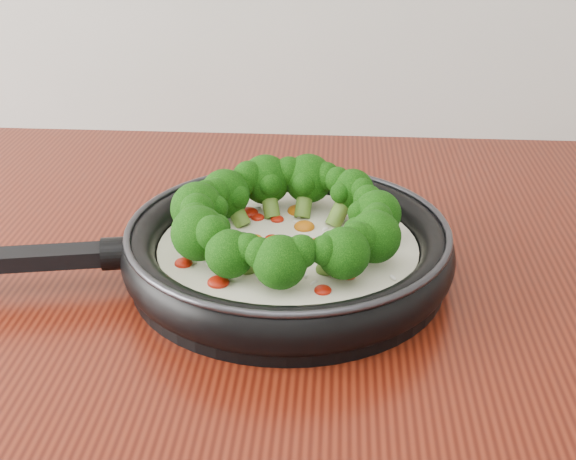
{
  "coord_description": "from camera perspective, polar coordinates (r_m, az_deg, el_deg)",
  "views": [
    {
      "loc": [
        -0.06,
        0.41,
        1.28
      ],
      "look_at": [
        -0.1,
        1.07,
        0.95
      ],
      "focal_mm": 47.05,
      "sensor_mm": 36.0,
      "label": 1
    }
  ],
  "objects": [
    {
      "name": "skillet",
      "position": [
        0.74,
        -0.33,
        -0.9
      ],
      "size": [
        0.53,
        0.38,
        0.09
      ],
      "color": "black",
      "rests_on": "counter"
    }
  ]
}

